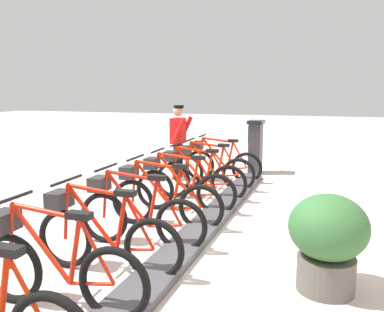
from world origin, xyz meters
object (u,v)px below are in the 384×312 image
(bike_docked_2, at_px, (196,176))
(planter_bush, at_px, (328,238))
(payment_kiosk, at_px, (255,146))
(worker_near_rack, at_px, (178,139))
(bike_docked_0, at_px, (219,162))
(bike_docked_7, at_px, (52,265))
(bike_docked_4, at_px, (161,198))
(bike_docked_3, at_px, (181,186))
(bike_docked_5, at_px, (136,214))
(bike_docked_6, at_px, (101,235))
(bike_docked_1, at_px, (209,169))

(bike_docked_2, xyz_separation_m, planter_bush, (-2.28, 2.76, 0.11))
(payment_kiosk, distance_m, worker_near_rack, 1.98)
(bike_docked_0, height_order, bike_docked_7, same)
(bike_docked_0, relative_size, bike_docked_4, 1.00)
(bike_docked_0, bearing_deg, payment_kiosk, -115.93)
(bike_docked_4, xyz_separation_m, bike_docked_7, (0.00, 2.37, 0.00))
(bike_docked_3, bearing_deg, bike_docked_5, 90.00)
(bike_docked_0, height_order, planter_bush, bike_docked_0)
(payment_kiosk, relative_size, bike_docked_3, 0.74)
(planter_bush, bearing_deg, bike_docked_6, 9.90)
(bike_docked_0, xyz_separation_m, bike_docked_3, (0.00, 2.37, 0.00))
(bike_docked_7, bearing_deg, bike_docked_0, -90.00)
(bike_docked_1, distance_m, planter_bush, 4.22)
(bike_docked_0, bearing_deg, bike_docked_4, 90.00)
(planter_bush, bearing_deg, bike_docked_0, -62.22)
(bike_docked_6, xyz_separation_m, worker_near_rack, (0.92, -4.63, 0.48))
(bike_docked_1, bearing_deg, bike_docked_4, 90.00)
(worker_near_rack, bearing_deg, planter_bush, 127.14)
(bike_docked_2, height_order, bike_docked_7, same)
(bike_docked_1, distance_m, bike_docked_7, 4.73)
(bike_docked_7, height_order, planter_bush, bike_docked_7)
(worker_near_rack, relative_size, planter_bush, 1.71)
(bike_docked_5, xyz_separation_m, bike_docked_7, (0.00, 1.58, 0.00))
(payment_kiosk, distance_m, bike_docked_2, 2.82)
(payment_kiosk, height_order, bike_docked_6, payment_kiosk)
(payment_kiosk, xyz_separation_m, planter_bush, (-1.71, 5.51, -0.12))
(bike_docked_5, bearing_deg, payment_kiosk, -96.37)
(bike_docked_1, height_order, bike_docked_4, same)
(bike_docked_6, bearing_deg, bike_docked_1, -90.00)
(payment_kiosk, distance_m, bike_docked_4, 4.37)
(payment_kiosk, relative_size, worker_near_rack, 0.77)
(bike_docked_2, bearing_deg, bike_docked_7, 90.00)
(bike_docked_0, distance_m, bike_docked_6, 4.73)
(bike_docked_7, distance_m, worker_near_rack, 5.52)
(worker_near_rack, bearing_deg, bike_docked_2, 122.01)
(bike_docked_3, relative_size, bike_docked_6, 1.00)
(bike_docked_7, relative_size, planter_bush, 1.77)
(bike_docked_5, xyz_separation_m, bike_docked_6, (0.00, 0.79, 0.00))
(bike_docked_0, distance_m, bike_docked_7, 5.52)
(bike_docked_1, relative_size, bike_docked_4, 1.00)
(bike_docked_2, bearing_deg, bike_docked_3, 90.00)
(payment_kiosk, bearing_deg, bike_docked_5, 83.63)
(planter_bush, bearing_deg, payment_kiosk, -72.74)
(bike_docked_1, bearing_deg, bike_docked_7, 90.00)
(bike_docked_2, relative_size, bike_docked_4, 1.00)
(bike_docked_5, bearing_deg, bike_docked_3, -90.00)
(bike_docked_1, xyz_separation_m, bike_docked_7, (0.00, 4.73, 0.00))
(bike_docked_7, xyz_separation_m, worker_near_rack, (0.92, -5.42, 0.48))
(payment_kiosk, height_order, bike_docked_3, payment_kiosk)
(bike_docked_1, distance_m, worker_near_rack, 1.25)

